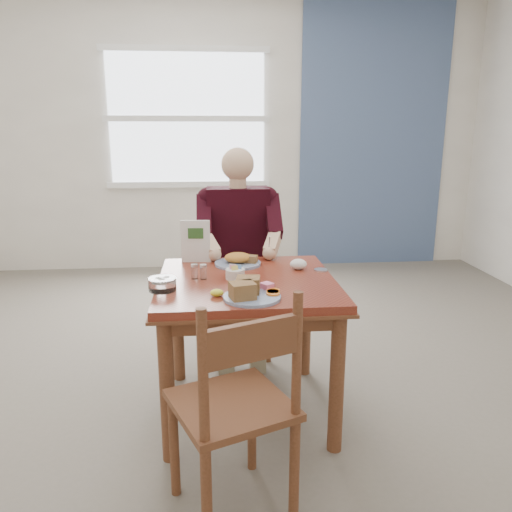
{
  "coord_description": "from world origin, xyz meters",
  "views": [
    {
      "loc": [
        -0.18,
        -2.44,
        1.5
      ],
      "look_at": [
        0.05,
        0.0,
        0.87
      ],
      "focal_mm": 35.0,
      "sensor_mm": 36.0,
      "label": 1
    }
  ],
  "objects": [
    {
      "name": "menu",
      "position": [
        -0.27,
        0.36,
        0.87
      ],
      "size": [
        0.17,
        0.03,
        0.24
      ],
      "color": "white",
      "rests_on": "table"
    },
    {
      "name": "table",
      "position": [
        0.0,
        0.0,
        0.64
      ],
      "size": [
        0.92,
        0.92,
        0.75
      ],
      "color": "maroon",
      "rests_on": "ground"
    },
    {
      "name": "floor",
      "position": [
        0.0,
        0.0,
        0.0
      ],
      "size": [
        6.0,
        6.0,
        0.0
      ],
      "primitive_type": "plane",
      "color": "#655E51",
      "rests_on": "ground"
    },
    {
      "name": "chair_near",
      "position": [
        -0.1,
        -0.77,
        0.48
      ],
      "size": [
        0.55,
        0.55,
        0.95
      ],
      "color": "brown",
      "rests_on": "ground"
    },
    {
      "name": "caddy",
      "position": [
        -0.06,
        0.01,
        0.78
      ],
      "size": [
        0.11,
        0.11,
        0.07
      ],
      "color": "white",
      "rests_on": "table"
    },
    {
      "name": "napkin",
      "position": [
        0.29,
        0.15,
        0.78
      ],
      "size": [
        0.1,
        0.08,
        0.06
      ],
      "primitive_type": "ellipsoid",
      "rotation": [
        0.0,
        0.0,
        0.08
      ],
      "color": "white",
      "rests_on": "table"
    },
    {
      "name": "diner",
      "position": [
        0.0,
        0.71,
        0.81
      ],
      "size": [
        0.53,
        0.56,
        1.39
      ],
      "color": "gray",
      "rests_on": "chair_far"
    },
    {
      "name": "accent_panel",
      "position": [
        1.6,
        2.98,
        1.4
      ],
      "size": [
        1.6,
        0.02,
        2.8
      ],
      "primitive_type": "cube",
      "color": "#485D86",
      "rests_on": "ground"
    },
    {
      "name": "lemon_wedge",
      "position": [
        -0.16,
        -0.26,
        0.77
      ],
      "size": [
        0.07,
        0.05,
        0.03
      ],
      "primitive_type": "ellipsoid",
      "rotation": [
        0.0,
        0.0,
        0.18
      ],
      "color": "yellow",
      "rests_on": "table"
    },
    {
      "name": "near_plate",
      "position": [
        -0.01,
        -0.3,
        0.78
      ],
      "size": [
        0.29,
        0.29,
        0.09
      ],
      "color": "white",
      "rests_on": "table"
    },
    {
      "name": "far_plate",
      "position": [
        -0.02,
        0.28,
        0.78
      ],
      "size": [
        0.34,
        0.34,
        0.07
      ],
      "color": "white",
      "rests_on": "table"
    },
    {
      "name": "wall_back",
      "position": [
        0.0,
        3.0,
        1.4
      ],
      "size": [
        5.5,
        0.0,
        5.5
      ],
      "primitive_type": "plane",
      "rotation": [
        1.57,
        0.0,
        0.0
      ],
      "color": "white",
      "rests_on": "ground"
    },
    {
      "name": "creamer",
      "position": [
        -0.41,
        -0.15,
        0.78
      ],
      "size": [
        0.14,
        0.14,
        0.06
      ],
      "color": "white",
      "rests_on": "table"
    },
    {
      "name": "shakers",
      "position": [
        -0.24,
        0.02,
        0.79
      ],
      "size": [
        0.09,
        0.05,
        0.08
      ],
      "color": "white",
      "rests_on": "table"
    },
    {
      "name": "metal_dish",
      "position": [
        0.41,
        0.11,
        0.75
      ],
      "size": [
        0.1,
        0.1,
        0.01
      ],
      "primitive_type": "cylinder",
      "rotation": [
        0.0,
        0.0,
        -0.43
      ],
      "color": "silver",
      "rests_on": "table"
    },
    {
      "name": "chair_far",
      "position": [
        0.0,
        0.8,
        0.48
      ],
      "size": [
        0.42,
        0.42,
        0.95
      ],
      "color": "brown",
      "rests_on": "ground"
    },
    {
      "name": "window",
      "position": [
        -0.4,
        2.97,
        1.6
      ],
      "size": [
        1.72,
        0.04,
        1.42
      ],
      "color": "white",
      "rests_on": "wall_back"
    }
  ]
}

